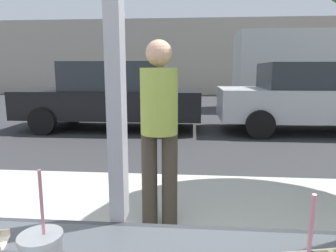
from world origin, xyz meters
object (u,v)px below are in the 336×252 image
box_truck (323,68)px  pedestrian (159,123)px  parked_car_silver (309,97)px  parked_car_black (112,95)px

box_truck → pedestrian: size_ratio=4.15×
pedestrian → parked_car_silver: bearing=58.6°
parked_car_black → pedestrian: size_ratio=2.80×
parked_car_silver → box_truck: box_truck is taller
parked_car_black → box_truck: size_ratio=0.67×
parked_car_black → pedestrian: 5.38m
parked_car_black → box_truck: (6.96, 4.53, 0.74)m
parked_car_silver → box_truck: (2.08, 4.53, 0.74)m
parked_car_black → parked_car_silver: (4.88, -0.00, -0.01)m
parked_car_black → pedestrian: bearing=-70.8°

